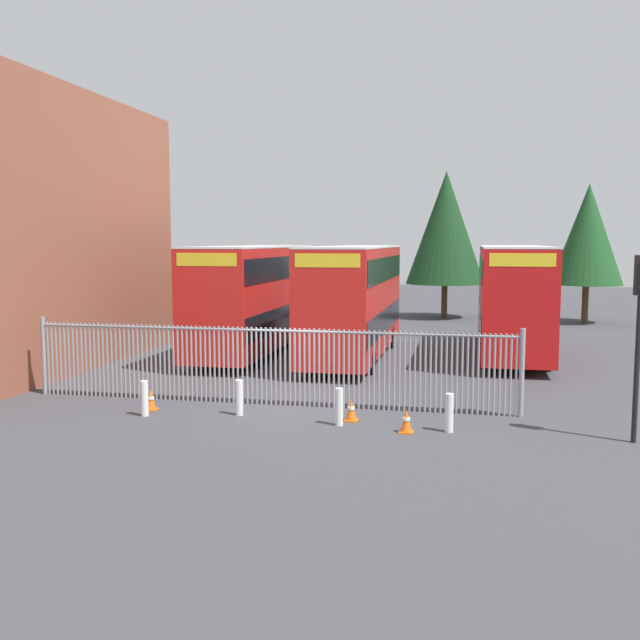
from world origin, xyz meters
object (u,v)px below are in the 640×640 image
(bollard_center_front, at_px, (239,398))
(traffic_cone_near_kerb, at_px, (151,400))
(double_decker_bus_near_gate, at_px, (354,297))
(double_decker_bus_behind_fence_left, at_px, (512,296))
(double_decker_bus_behind_fence_right, at_px, (254,295))
(bollard_near_right, at_px, (339,407))
(traffic_cone_mid_forecourt, at_px, (406,421))
(bollard_near_left, at_px, (144,398))
(bollard_far_right, at_px, (449,413))
(traffic_light_kerbside, at_px, (640,314))
(traffic_cone_by_gate, at_px, (351,410))

(bollard_center_front, height_order, traffic_cone_near_kerb, bollard_center_front)
(traffic_cone_near_kerb, bearing_deg, double_decker_bus_near_gate, 68.00)
(double_decker_bus_behind_fence_left, height_order, double_decker_bus_behind_fence_right, same)
(bollard_center_front, xyz_separation_m, traffic_cone_near_kerb, (-2.55, 0.04, -0.19))
(bollard_near_right, bearing_deg, double_decker_bus_near_gate, 97.23)
(double_decker_bus_behind_fence_right, bearing_deg, traffic_cone_mid_forecourt, -57.06)
(bollard_near_left, distance_m, bollard_near_right, 5.22)
(bollard_center_front, bearing_deg, bollard_near_left, -166.05)
(bollard_center_front, distance_m, bollard_far_right, 5.55)
(traffic_light_kerbside, bearing_deg, bollard_center_front, 176.28)
(double_decker_bus_near_gate, distance_m, traffic_cone_near_kerb, 10.93)
(double_decker_bus_near_gate, bearing_deg, double_decker_bus_behind_fence_left, 18.42)
(bollard_far_right, xyz_separation_m, traffic_cone_near_kerb, (-8.07, 0.61, -0.19))
(bollard_near_right, height_order, bollard_far_right, same)
(double_decker_bus_behind_fence_left, relative_size, bollard_center_front, 11.38)
(double_decker_bus_behind_fence_left, distance_m, bollard_far_right, 12.91)
(traffic_cone_mid_forecourt, bearing_deg, traffic_cone_by_gate, 150.17)
(bollard_center_front, bearing_deg, double_decker_bus_behind_fence_right, 104.86)
(bollard_near_left, xyz_separation_m, traffic_cone_mid_forecourt, (6.93, -0.26, -0.19))
(double_decker_bus_behind_fence_right, relative_size, traffic_cone_by_gate, 18.32)
(bollard_far_right, xyz_separation_m, traffic_cone_mid_forecourt, (-1.01, -0.29, -0.19))
(double_decker_bus_behind_fence_right, xyz_separation_m, bollard_near_left, (0.31, -10.92, -1.95))
(bollard_near_left, bearing_deg, traffic_light_kerbside, -0.13)
(bollard_center_front, bearing_deg, traffic_cone_by_gate, -0.15)
(bollard_center_front, distance_m, bollard_near_right, 2.84)
(bollard_far_right, xyz_separation_m, traffic_cone_by_gate, (-2.50, 0.57, -0.19))
(traffic_cone_mid_forecourt, xyz_separation_m, traffic_cone_near_kerb, (-7.06, 0.90, 0.00))
(bollard_near_left, relative_size, bollard_near_right, 1.00)
(traffic_cone_by_gate, height_order, traffic_light_kerbside, traffic_light_kerbside)
(bollard_center_front, bearing_deg, traffic_light_kerbside, -3.72)
(double_decker_bus_behind_fence_left, relative_size, bollard_near_left, 11.38)
(bollard_far_right, height_order, traffic_cone_near_kerb, bollard_far_right)
(double_decker_bus_near_gate, relative_size, bollard_center_front, 11.38)
(double_decker_bus_near_gate, bearing_deg, bollard_near_left, -110.18)
(bollard_near_left, height_order, bollard_center_front, same)
(traffic_cone_near_kerb, bearing_deg, bollard_far_right, -4.34)
(traffic_cone_near_kerb, bearing_deg, traffic_cone_by_gate, -0.47)
(traffic_cone_by_gate, bearing_deg, double_decker_bus_near_gate, 98.84)
(bollard_center_front, relative_size, traffic_light_kerbside, 0.22)
(double_decker_bus_near_gate, relative_size, double_decker_bus_behind_fence_right, 1.00)
(double_decker_bus_behind_fence_left, xyz_separation_m, traffic_cone_near_kerb, (-10.15, -11.98, -2.13))
(bollard_near_left, bearing_deg, double_decker_bus_behind_fence_right, 91.64)
(bollard_near_right, xyz_separation_m, traffic_cone_by_gate, (0.22, 0.49, -0.19))
(double_decker_bus_behind_fence_right, bearing_deg, bollard_near_right, -62.93)
(bollard_near_right, bearing_deg, bollard_near_left, -178.88)
(traffic_cone_by_gate, distance_m, traffic_cone_near_kerb, 5.57)
(double_decker_bus_near_gate, distance_m, traffic_cone_by_gate, 10.33)
(bollard_near_right, distance_m, traffic_cone_mid_forecourt, 1.76)
(traffic_cone_by_gate, xyz_separation_m, traffic_cone_mid_forecourt, (1.49, -0.85, 0.00))
(traffic_cone_near_kerb, bearing_deg, bollard_center_front, -0.85)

